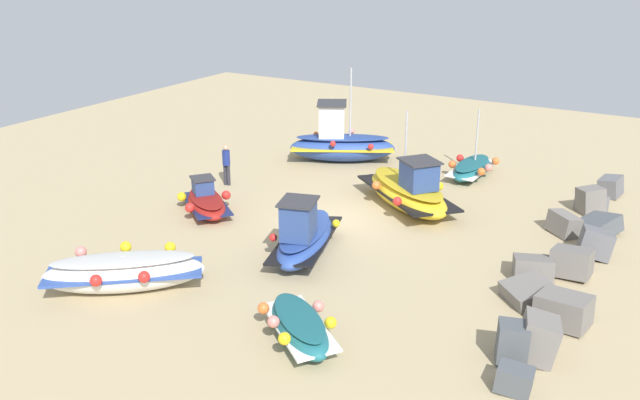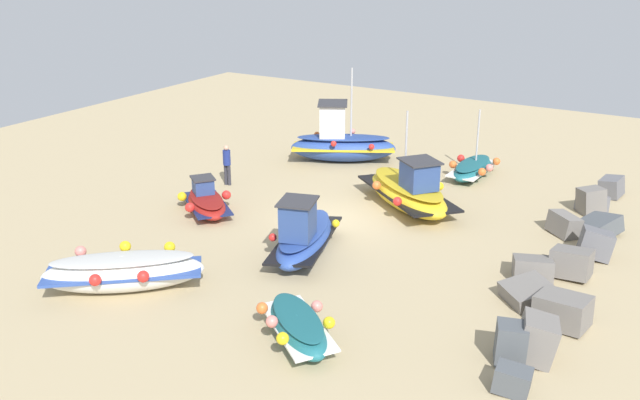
% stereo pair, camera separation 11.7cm
% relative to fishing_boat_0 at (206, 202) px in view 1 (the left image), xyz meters
% --- Properties ---
extents(ground_plane, '(45.92, 45.92, 0.00)m').
position_rel_fishing_boat_0_xyz_m(ground_plane, '(-1.82, 4.84, -0.41)').
color(ground_plane, tan).
extents(fishing_boat_0, '(2.96, 3.29, 1.27)m').
position_rel_fishing_boat_0_xyz_m(fishing_boat_0, '(0.00, 0.00, 0.00)').
color(fishing_boat_0, maroon).
rests_on(fishing_boat_0, ground_plane).
extents(fishing_boat_1, '(4.23, 4.65, 1.22)m').
position_rel_fishing_boat_0_xyz_m(fishing_boat_1, '(6.25, 2.02, 0.18)').
color(fishing_boat_1, white).
rests_on(fishing_boat_1, ground_plane).
extents(fishing_boat_2, '(4.12, 5.29, 4.45)m').
position_rel_fishing_boat_0_xyz_m(fishing_boat_2, '(-8.48, 1.20, 0.47)').
color(fishing_boat_2, '#2D4C9E').
rests_on(fishing_boat_2, ground_plane).
extents(fishing_boat_3, '(4.77, 5.26, 3.77)m').
position_rel_fishing_boat_0_xyz_m(fishing_boat_3, '(-4.40, 6.44, 0.26)').
color(fishing_boat_3, gold).
rests_on(fishing_boat_3, ground_plane).
extents(fishing_boat_4, '(2.87, 3.19, 0.89)m').
position_rel_fishing_boat_0_xyz_m(fishing_boat_4, '(6.03, 7.96, 0.00)').
color(fishing_boat_4, '#1E6670').
rests_on(fishing_boat_4, ground_plane).
extents(fishing_boat_5, '(3.46, 1.83, 2.94)m').
position_rel_fishing_boat_0_xyz_m(fishing_boat_5, '(-9.35, 7.31, -0.04)').
color(fishing_boat_5, '#1E6670').
rests_on(fishing_boat_5, ground_plane).
extents(fishing_boat_6, '(4.62, 2.75, 2.22)m').
position_rel_fishing_boat_0_xyz_m(fishing_boat_6, '(1.45, 5.31, 0.25)').
color(fishing_boat_6, '#2D4C9E').
rests_on(fishing_boat_6, ground_plane).
extents(person_walking, '(0.32, 0.32, 1.74)m').
position_rel_fishing_boat_0_xyz_m(person_walking, '(-2.96, -1.26, 0.59)').
color(person_walking, '#2D2D38').
rests_on(person_walking, ground_plane).
extents(breakwater_rocks, '(16.09, 2.90, 1.33)m').
position_rel_fishing_boat_0_xyz_m(breakwater_rocks, '(-1.67, 13.05, -0.02)').
color(breakwater_rocks, slate).
rests_on(breakwater_rocks, ground_plane).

